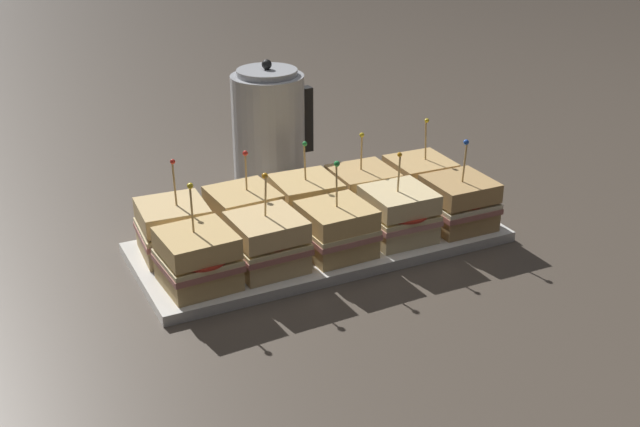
{
  "coord_description": "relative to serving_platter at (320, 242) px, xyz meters",
  "views": [
    {
      "loc": [
        -0.55,
        -1.12,
        0.63
      ],
      "look_at": [
        0.0,
        0.0,
        0.06
      ],
      "focal_mm": 45.0,
      "sensor_mm": 36.0,
      "label": 1
    }
  ],
  "objects": [
    {
      "name": "kettle_steel",
      "position": [
        0.04,
        0.32,
        0.11
      ],
      "size": [
        0.17,
        0.15,
        0.26
      ],
      "color": "#B7BABF",
      "rests_on": "ground_plane"
    },
    {
      "name": "serving_platter",
      "position": [
        0.0,
        0.0,
        0.0
      ],
      "size": [
        0.64,
        0.27,
        0.02
      ],
      "color": "white",
      "rests_on": "ground_plane"
    },
    {
      "name": "sandwich_front_left",
      "position": [
        -0.12,
        -0.06,
        0.05
      ],
      "size": [
        0.12,
        0.12,
        0.16
      ],
      "color": "#DBB77A",
      "rests_on": "serving_platter"
    },
    {
      "name": "sandwich_back_far_right",
      "position": [
        0.24,
        0.06,
        0.05
      ],
      "size": [
        0.12,
        0.12,
        0.16
      ],
      "color": "tan",
      "rests_on": "serving_platter"
    },
    {
      "name": "sandwich_front_right",
      "position": [
        0.12,
        -0.06,
        0.05
      ],
      "size": [
        0.11,
        0.12,
        0.16
      ],
      "color": "beige",
      "rests_on": "serving_platter"
    },
    {
      "name": "sandwich_back_center",
      "position": [
        -0.0,
        0.06,
        0.05
      ],
      "size": [
        0.12,
        0.12,
        0.16
      ],
      "color": "tan",
      "rests_on": "serving_platter"
    },
    {
      "name": "sandwich_back_left",
      "position": [
        -0.12,
        0.06,
        0.05
      ],
      "size": [
        0.12,
        0.12,
        0.16
      ],
      "color": "tan",
      "rests_on": "serving_platter"
    },
    {
      "name": "sandwich_front_far_left",
      "position": [
        -0.24,
        -0.06,
        0.05
      ],
      "size": [
        0.12,
        0.12,
        0.17
      ],
      "color": "tan",
      "rests_on": "serving_platter"
    },
    {
      "name": "ground_plane",
      "position": [
        0.0,
        0.0,
        -0.01
      ],
      "size": [
        6.0,
        6.0,
        0.0
      ],
      "primitive_type": "plane",
      "color": "#4C4238"
    },
    {
      "name": "sandwich_front_center",
      "position": [
        -0.0,
        -0.06,
        0.05
      ],
      "size": [
        0.12,
        0.12,
        0.16
      ],
      "color": "tan",
      "rests_on": "serving_platter"
    },
    {
      "name": "sandwich_back_far_left",
      "position": [
        -0.24,
        0.06,
        0.05
      ],
      "size": [
        0.12,
        0.12,
        0.17
      ],
      "color": "#DBB77A",
      "rests_on": "serving_platter"
    },
    {
      "name": "sandwich_back_right",
      "position": [
        0.12,
        0.06,
        0.05
      ],
      "size": [
        0.12,
        0.12,
        0.15
      ],
      "color": "tan",
      "rests_on": "serving_platter"
    },
    {
      "name": "sandwich_front_far_right",
      "position": [
        0.24,
        -0.06,
        0.05
      ],
      "size": [
        0.11,
        0.11,
        0.17
      ],
      "color": "tan",
      "rests_on": "serving_platter"
    }
  ]
}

